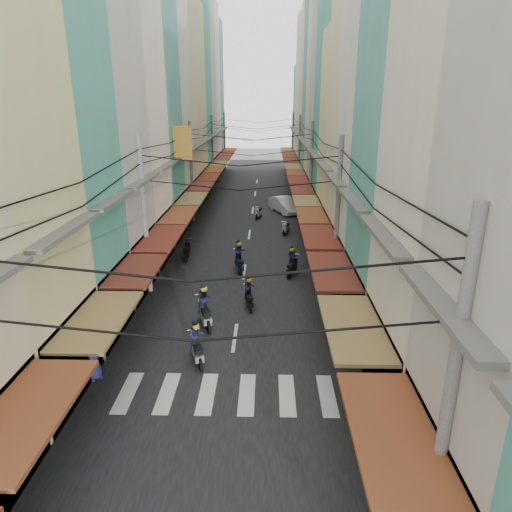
% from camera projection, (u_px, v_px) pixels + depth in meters
% --- Properties ---
extents(ground, '(160.00, 160.00, 0.00)m').
position_uv_depth(ground, '(238.00, 317.00, 21.64)').
color(ground, slate).
rests_on(ground, ground).
extents(road, '(10.00, 80.00, 0.02)m').
position_uv_depth(road, '(252.00, 216.00, 40.55)').
color(road, black).
rests_on(road, ground).
extents(sidewalk_left, '(3.00, 80.00, 0.06)m').
position_uv_depth(sidewalk_left, '(179.00, 215.00, 40.70)').
color(sidewalk_left, slate).
rests_on(sidewalk_left, ground).
extents(sidewalk_right, '(3.00, 80.00, 0.06)m').
position_uv_depth(sidewalk_right, '(325.00, 216.00, 40.38)').
color(sidewalk_right, slate).
rests_on(sidewalk_right, ground).
extents(crosswalk, '(7.55, 2.40, 0.01)m').
position_uv_depth(crosswalk, '(227.00, 394.00, 15.95)').
color(crosswalk, silver).
rests_on(crosswalk, ground).
extents(building_row_left, '(7.80, 67.67, 23.70)m').
position_uv_depth(building_row_left, '(145.00, 100.00, 34.32)').
color(building_row_left, silver).
rests_on(building_row_left, ground).
extents(building_row_right, '(7.80, 68.98, 22.59)m').
position_uv_depth(building_row_right, '(356.00, 105.00, 33.95)').
color(building_row_right, teal).
rests_on(building_row_right, ground).
extents(utility_poles, '(10.20, 66.13, 8.20)m').
position_uv_depth(utility_poles, '(250.00, 145.00, 33.70)').
color(utility_poles, gray).
rests_on(utility_poles, ground).
extents(white_car, '(5.34, 3.74, 1.75)m').
position_uv_depth(white_car, '(284.00, 212.00, 41.78)').
color(white_car, silver).
rests_on(white_car, ground).
extents(bicycle, '(1.67, 0.65, 1.14)m').
position_uv_depth(bicycle, '(378.00, 352.00, 18.66)').
color(bicycle, black).
rests_on(bicycle, ground).
extents(moving_scooters, '(7.06, 24.96, 2.02)m').
position_uv_depth(moving_scooters, '(240.00, 273.00, 25.54)').
color(moving_scooters, black).
rests_on(moving_scooters, ground).
extents(parked_scooters, '(13.38, 13.86, 1.00)m').
position_uv_depth(parked_scooters, '(322.00, 340.00, 18.65)').
color(parked_scooters, black).
rests_on(parked_scooters, ground).
extents(pedestrians, '(14.33, 25.47, 2.26)m').
position_uv_depth(pedestrians, '(144.00, 285.00, 22.56)').
color(pedestrians, '#29202B').
rests_on(pedestrians, ground).
extents(market_umbrella, '(2.32, 2.32, 2.44)m').
position_uv_depth(market_umbrella, '(434.00, 334.00, 15.66)').
color(market_umbrella, '#B2B2B7').
rests_on(market_umbrella, ground).
extents(traffic_sign, '(0.10, 0.61, 2.80)m').
position_uv_depth(traffic_sign, '(360.00, 319.00, 17.02)').
color(traffic_sign, gray).
rests_on(traffic_sign, ground).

